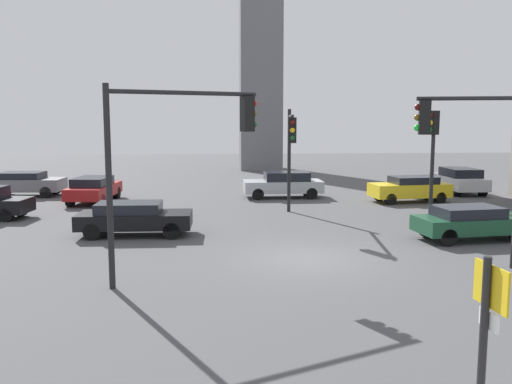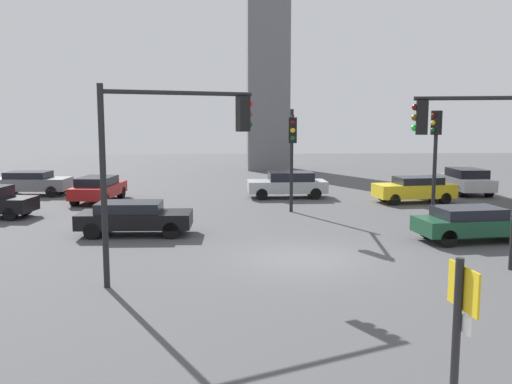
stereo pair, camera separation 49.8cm
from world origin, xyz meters
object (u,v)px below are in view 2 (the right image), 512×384
at_px(direction_sign, 458,342).
at_px(car_5, 415,189).
at_px(car_0, 98,188).
at_px(car_6, 465,180).
at_px(traffic_light_2, 435,145).
at_px(car_7, 32,182).
at_px(traffic_light_1, 469,143).
at_px(traffic_light_0, 292,141).
at_px(car_4, 134,217).
at_px(car_3, 288,184).
at_px(traffic_light_3, 176,139).
at_px(car_2, 472,223).

relative_size(direction_sign, car_5, 0.62).
height_order(car_0, car_6, car_6).
bearing_deg(traffic_light_2, car_5, -130.25).
bearing_deg(car_7, car_0, -28.06).
relative_size(traffic_light_1, traffic_light_2, 1.10).
bearing_deg(traffic_light_1, car_6, -99.55).
xyz_separation_m(car_0, car_6, (20.88, 2.22, 0.06)).
height_order(traffic_light_0, car_5, traffic_light_0).
distance_m(traffic_light_2, car_0, 17.17).
relative_size(traffic_light_1, car_6, 1.16).
height_order(traffic_light_2, car_4, traffic_light_2).
bearing_deg(car_0, car_7, 64.61).
bearing_deg(car_6, car_3, 97.16).
xyz_separation_m(traffic_light_0, car_7, (-14.07, 8.52, -2.71)).
bearing_deg(car_7, traffic_light_3, -56.53).
height_order(traffic_light_3, car_2, traffic_light_3).
bearing_deg(traffic_light_3, traffic_light_0, 40.16).
xyz_separation_m(traffic_light_2, car_2, (0.13, -3.52, -2.64)).
distance_m(traffic_light_2, car_7, 22.26).
relative_size(car_5, car_6, 0.95).
bearing_deg(direction_sign, car_6, 61.47).
distance_m(direction_sign, car_5, 23.37).
relative_size(direction_sign, car_4, 0.62).
xyz_separation_m(car_6, car_7, (-25.29, 0.49, -0.04)).
relative_size(car_0, car_7, 1.04).
bearing_deg(car_4, car_0, 112.14).
bearing_deg(traffic_light_2, direction_sign, 41.69).
bearing_deg(car_3, direction_sign, 87.22).
relative_size(car_0, car_6, 0.99).
bearing_deg(traffic_light_2, traffic_light_0, -38.36).
height_order(car_0, car_2, car_0).
bearing_deg(car_5, traffic_light_2, 71.51).
bearing_deg(traffic_light_1, car_4, -12.12).
relative_size(traffic_light_2, car_7, 1.11).
distance_m(car_0, car_7, 5.18).
relative_size(traffic_light_1, car_3, 1.18).
height_order(traffic_light_1, car_5, traffic_light_1).
relative_size(traffic_light_0, car_0, 1.09).
bearing_deg(car_0, car_4, -152.89).
distance_m(car_3, car_7, 14.75).
distance_m(car_2, car_5, 9.29).
distance_m(traffic_light_1, car_4, 12.15).
relative_size(traffic_light_2, car_5, 1.11).
height_order(traffic_light_0, traffic_light_3, traffic_light_3).
bearing_deg(traffic_light_3, direction_sign, -89.39).
distance_m(traffic_light_3, car_3, 16.48).
bearing_deg(traffic_light_3, car_2, -2.18).
relative_size(traffic_light_0, car_7, 1.14).
bearing_deg(car_3, car_4, 53.01).
height_order(car_3, car_4, car_3).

